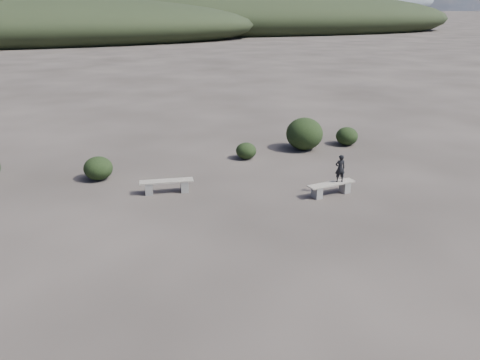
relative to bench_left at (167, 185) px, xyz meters
name	(u,v)px	position (x,y,z in m)	size (l,w,h in m)	color
ground	(309,259)	(2.79, -5.87, -0.29)	(1200.00, 1200.00, 0.00)	#2D2723
bench_left	(167,185)	(0.00, 0.00, 0.00)	(1.93, 0.62, 0.47)	slate
bench_right	(331,188)	(5.53, -1.99, -0.01)	(1.84, 0.63, 0.45)	slate
seated_person	(340,168)	(5.85, -1.95, 0.66)	(0.36, 0.24, 1.00)	black
shrub_a	(98,168)	(-2.28, 2.21, 0.16)	(1.11, 1.11, 0.90)	black
shrub_c	(246,151)	(3.99, 2.96, 0.07)	(0.90, 0.90, 0.72)	black
shrub_d	(304,134)	(7.04, 3.51, 0.46)	(1.71, 1.71, 1.50)	black
shrub_e	(347,136)	(9.32, 3.55, 0.15)	(1.05, 1.05, 0.88)	black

